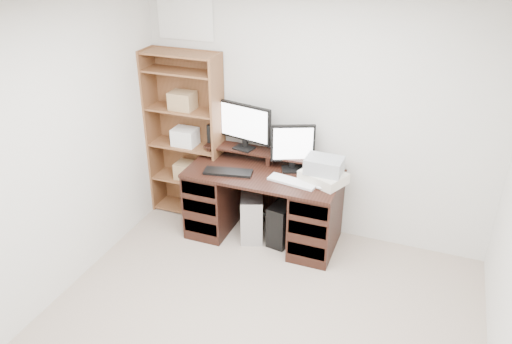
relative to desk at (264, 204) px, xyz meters
The scene contains 14 objects.
room 1.89m from the desk, 76.49° to the right, with size 3.54×4.04×2.54m.
desk is the anchor object (origin of this frame).
riser_shelf 0.50m from the desk, 90.00° to the left, with size 1.40×0.22×0.12m.
monitor_wide 0.82m from the desk, 143.46° to the left, with size 0.58×0.19×0.47m.
monitor_small 0.68m from the desk, 32.63° to the left, with size 0.41×0.23×0.46m.
speaker 0.90m from the desk, 161.17° to the left, with size 0.08×0.08×0.20m, color black.
keyboard_black 0.51m from the desk, 154.17° to the right, with size 0.47×0.16×0.03m, color black.
keyboard_white 0.51m from the desk, 19.22° to the right, with size 0.47×0.14×0.02m, color white.
mouse 0.73m from the desk, 12.80° to the right, with size 0.09×0.06×0.04m, color silver.
printer 0.72m from the desk, ahead, with size 0.39×0.30×0.10m, color beige.
basket 0.79m from the desk, ahead, with size 0.34×0.24×0.15m, color #9CA2A7.
tower_silver 0.19m from the desk, behind, with size 0.22×0.49×0.49m, color #B4B7BC.
tower_black 0.28m from the desk, ahead, with size 0.26×0.47×0.44m.
bookshelf 1.11m from the desk, 167.43° to the left, with size 0.80×0.30×1.80m.
Camera 1 is at (1.08, -2.42, 2.97)m, focal length 35.00 mm.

